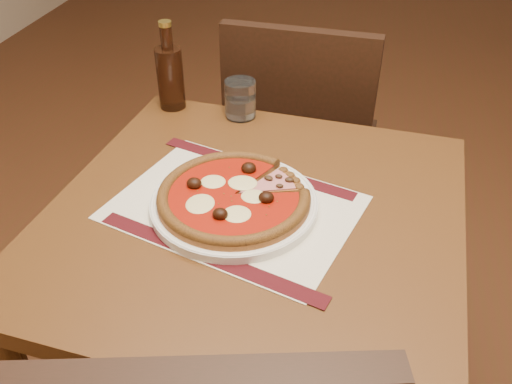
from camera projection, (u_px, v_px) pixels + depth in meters
table at (254, 248)px, 1.13m from camera, size 0.87×0.87×0.75m
chair_far at (301, 139)px, 1.72m from camera, size 0.46×0.46×0.92m
placemat at (234, 207)px, 1.07m from camera, size 0.54×0.45×0.00m
plate at (234, 203)px, 1.07m from camera, size 0.33×0.33×0.02m
pizza at (234, 195)px, 1.06m from camera, size 0.30×0.30×0.04m
ham_slice at (275, 183)px, 1.09m from camera, size 0.12×0.11×0.02m
water_glass at (240, 99)px, 1.35m from camera, size 0.08×0.08×0.09m
bottle at (170, 75)px, 1.37m from camera, size 0.07×0.07×0.23m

